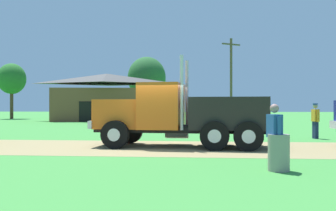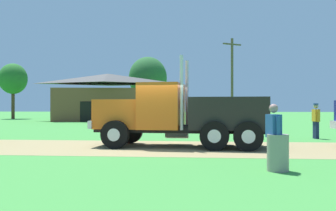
{
  "view_description": "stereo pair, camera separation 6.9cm",
  "coord_description": "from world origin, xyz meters",
  "px_view_note": "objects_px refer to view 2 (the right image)",
  "views": [
    {
      "loc": [
        1.89,
        -15.19,
        1.67
      ],
      "look_at": [
        0.45,
        0.77,
        1.71
      ],
      "focal_mm": 40.44,
      "sensor_mm": 36.0,
      "label": 1
    },
    {
      "loc": [
        1.95,
        -15.18,
        1.67
      ],
      "look_at": [
        0.45,
        0.77,
        1.71
      ],
      "focal_mm": 40.44,
      "sensor_mm": 36.0,
      "label": 2
    }
  ],
  "objects_px": {
    "visitor_standing_near": "(274,134)",
    "steel_barrel": "(278,153)",
    "visitor_far_side": "(316,119)",
    "shed_building": "(108,98)",
    "truck_foreground_white": "(182,115)",
    "utility_pole_near": "(232,78)"
  },
  "relations": [
    {
      "from": "visitor_standing_near",
      "to": "steel_barrel",
      "type": "relative_size",
      "value": 1.83
    },
    {
      "from": "visitor_far_side",
      "to": "steel_barrel",
      "type": "distance_m",
      "value": 10.89
    },
    {
      "from": "shed_building",
      "to": "truck_foreground_white",
      "type": "bearing_deg",
      "value": -69.53
    },
    {
      "from": "visitor_standing_near",
      "to": "utility_pole_near",
      "type": "height_order",
      "value": "utility_pole_near"
    },
    {
      "from": "truck_foreground_white",
      "to": "visitor_far_side",
      "type": "bearing_deg",
      "value": 34.29
    },
    {
      "from": "truck_foreground_white",
      "to": "utility_pole_near",
      "type": "relative_size",
      "value": 0.86
    },
    {
      "from": "steel_barrel",
      "to": "visitor_far_side",
      "type": "bearing_deg",
      "value": 69.16
    },
    {
      "from": "visitor_far_side",
      "to": "shed_building",
      "type": "height_order",
      "value": "shed_building"
    },
    {
      "from": "visitor_standing_near",
      "to": "visitor_far_side",
      "type": "xyz_separation_m",
      "value": [
        3.96,
        10.09,
        0.05
      ]
    },
    {
      "from": "steel_barrel",
      "to": "shed_building",
      "type": "relative_size",
      "value": 0.07
    },
    {
      "from": "visitor_standing_near",
      "to": "utility_pole_near",
      "type": "relative_size",
      "value": 0.2
    },
    {
      "from": "visitor_standing_near",
      "to": "shed_building",
      "type": "distance_m",
      "value": 35.02
    },
    {
      "from": "visitor_far_side",
      "to": "steel_barrel",
      "type": "xyz_separation_m",
      "value": [
        -3.87,
        -10.17,
        -0.52
      ]
    },
    {
      "from": "visitor_far_side",
      "to": "steel_barrel",
      "type": "bearing_deg",
      "value": -110.84
    },
    {
      "from": "truck_foreground_white",
      "to": "shed_building",
      "type": "distance_m",
      "value": 28.87
    },
    {
      "from": "visitor_far_side",
      "to": "utility_pole_near",
      "type": "distance_m",
      "value": 19.45
    },
    {
      "from": "visitor_standing_near",
      "to": "visitor_far_side",
      "type": "distance_m",
      "value": 10.84
    },
    {
      "from": "visitor_standing_near",
      "to": "shed_building",
      "type": "relative_size",
      "value": 0.13
    },
    {
      "from": "steel_barrel",
      "to": "shed_building",
      "type": "height_order",
      "value": "shed_building"
    },
    {
      "from": "visitor_standing_near",
      "to": "steel_barrel",
      "type": "xyz_separation_m",
      "value": [
        0.09,
        -0.08,
        -0.47
      ]
    },
    {
      "from": "truck_foreground_white",
      "to": "shed_building",
      "type": "xyz_separation_m",
      "value": [
        -10.09,
        27.02,
        1.31
      ]
    },
    {
      "from": "truck_foreground_white",
      "to": "visitor_far_side",
      "type": "distance_m",
      "value": 8.07
    }
  ]
}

